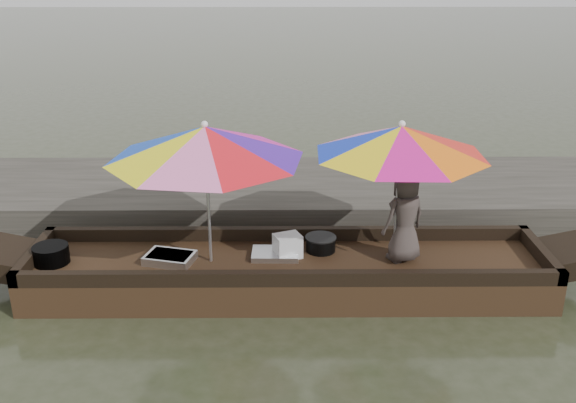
{
  "coord_description": "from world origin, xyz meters",
  "views": [
    {
      "loc": [
        -0.05,
        -6.26,
        3.47
      ],
      "look_at": [
        0.0,
        0.1,
        1.0
      ],
      "focal_mm": 40.0,
      "sensor_mm": 36.0,
      "label": 1
    }
  ],
  "objects_px": {
    "cooking_pot": "(51,254)",
    "charcoal_grill": "(321,244)",
    "umbrella_stern": "(397,194)",
    "tray_crayfish": "(170,258)",
    "boat_hull": "(288,275)",
    "umbrella_bow": "(208,194)",
    "vendor": "(405,217)",
    "supply_bag": "(288,246)",
    "tray_scallop": "(275,254)"
  },
  "relations": [
    {
      "from": "cooking_pot",
      "to": "charcoal_grill",
      "type": "height_order",
      "value": "cooking_pot"
    },
    {
      "from": "cooking_pot",
      "to": "umbrella_stern",
      "type": "bearing_deg",
      "value": 0.51
    },
    {
      "from": "tray_crayfish",
      "to": "boat_hull",
      "type": "bearing_deg",
      "value": 0.9
    },
    {
      "from": "umbrella_bow",
      "to": "umbrella_stern",
      "type": "bearing_deg",
      "value": 0.0
    },
    {
      "from": "charcoal_grill",
      "to": "boat_hull",
      "type": "bearing_deg",
      "value": -145.7
    },
    {
      "from": "vendor",
      "to": "umbrella_bow",
      "type": "relative_size",
      "value": 0.49
    },
    {
      "from": "boat_hull",
      "to": "supply_bag",
      "type": "distance_m",
      "value": 0.32
    },
    {
      "from": "tray_scallop",
      "to": "umbrella_bow",
      "type": "relative_size",
      "value": 0.25
    },
    {
      "from": "supply_bag",
      "to": "vendor",
      "type": "distance_m",
      "value": 1.3
    },
    {
      "from": "tray_scallop",
      "to": "supply_bag",
      "type": "relative_size",
      "value": 1.82
    },
    {
      "from": "charcoal_grill",
      "to": "tray_crayfish",
      "type": "bearing_deg",
      "value": -170.66
    },
    {
      "from": "boat_hull",
      "to": "supply_bag",
      "type": "xyz_separation_m",
      "value": [
        -0.0,
        0.09,
        0.3
      ]
    },
    {
      "from": "vendor",
      "to": "umbrella_stern",
      "type": "distance_m",
      "value": 0.29
    },
    {
      "from": "vendor",
      "to": "umbrella_bow",
      "type": "distance_m",
      "value": 2.09
    },
    {
      "from": "umbrella_stern",
      "to": "tray_scallop",
      "type": "bearing_deg",
      "value": 175.39
    },
    {
      "from": "supply_bag",
      "to": "umbrella_stern",
      "type": "bearing_deg",
      "value": -4.69
    },
    {
      "from": "vendor",
      "to": "supply_bag",
      "type": "bearing_deg",
      "value": -30.88
    },
    {
      "from": "vendor",
      "to": "umbrella_stern",
      "type": "xyz_separation_m",
      "value": [
        -0.1,
        -0.02,
        0.27
      ]
    },
    {
      "from": "tray_scallop",
      "to": "vendor",
      "type": "distance_m",
      "value": 1.46
    },
    {
      "from": "cooking_pot",
      "to": "supply_bag",
      "type": "distance_m",
      "value": 2.54
    },
    {
      "from": "tray_crayfish",
      "to": "supply_bag",
      "type": "height_order",
      "value": "supply_bag"
    },
    {
      "from": "umbrella_bow",
      "to": "umbrella_stern",
      "type": "distance_m",
      "value": 1.98
    },
    {
      "from": "boat_hull",
      "to": "vendor",
      "type": "relative_size",
      "value": 5.52
    },
    {
      "from": "cooking_pot",
      "to": "umbrella_bow",
      "type": "distance_m",
      "value": 1.84
    },
    {
      "from": "cooking_pot",
      "to": "umbrella_bow",
      "type": "xyz_separation_m",
      "value": [
        1.71,
        0.03,
        0.68
      ]
    },
    {
      "from": "boat_hull",
      "to": "umbrella_bow",
      "type": "bearing_deg",
      "value": 180.0
    },
    {
      "from": "boat_hull",
      "to": "cooking_pot",
      "type": "distance_m",
      "value": 2.56
    },
    {
      "from": "boat_hull",
      "to": "umbrella_bow",
      "type": "xyz_separation_m",
      "value": [
        -0.84,
        0.0,
        0.95
      ]
    },
    {
      "from": "cooking_pot",
      "to": "tray_crayfish",
      "type": "height_order",
      "value": "cooking_pot"
    },
    {
      "from": "supply_bag",
      "to": "tray_scallop",
      "type": "bearing_deg",
      "value": 176.05
    },
    {
      "from": "tray_scallop",
      "to": "charcoal_grill",
      "type": "relative_size",
      "value": 1.55
    },
    {
      "from": "cooking_pot",
      "to": "supply_bag",
      "type": "bearing_deg",
      "value": 2.87
    },
    {
      "from": "cooking_pot",
      "to": "umbrella_stern",
      "type": "xyz_separation_m",
      "value": [
        3.69,
        0.03,
        0.68
      ]
    },
    {
      "from": "tray_crayfish",
      "to": "tray_scallop",
      "type": "bearing_deg",
      "value": 6.21
    },
    {
      "from": "tray_scallop",
      "to": "tray_crayfish",
      "type": "bearing_deg",
      "value": -173.79
    },
    {
      "from": "boat_hull",
      "to": "vendor",
      "type": "distance_m",
      "value": 1.42
    },
    {
      "from": "umbrella_stern",
      "to": "boat_hull",
      "type": "bearing_deg",
      "value": 180.0
    },
    {
      "from": "vendor",
      "to": "umbrella_bow",
      "type": "bearing_deg",
      "value": -26.88
    },
    {
      "from": "charcoal_grill",
      "to": "umbrella_bow",
      "type": "relative_size",
      "value": 0.16
    },
    {
      "from": "tray_scallop",
      "to": "charcoal_grill",
      "type": "distance_m",
      "value": 0.53
    },
    {
      "from": "boat_hull",
      "to": "umbrella_bow",
      "type": "height_order",
      "value": "umbrella_bow"
    },
    {
      "from": "boat_hull",
      "to": "charcoal_grill",
      "type": "distance_m",
      "value": 0.51
    },
    {
      "from": "charcoal_grill",
      "to": "umbrella_bow",
      "type": "distance_m",
      "value": 1.41
    },
    {
      "from": "tray_crayfish",
      "to": "umbrella_stern",
      "type": "bearing_deg",
      "value": 0.48
    },
    {
      "from": "cooking_pot",
      "to": "vendor",
      "type": "xyz_separation_m",
      "value": [
        3.79,
        0.05,
        0.41
      ]
    },
    {
      "from": "cooking_pot",
      "to": "tray_scallop",
      "type": "bearing_deg",
      "value": 3.25
    },
    {
      "from": "tray_crayfish",
      "to": "charcoal_grill",
      "type": "distance_m",
      "value": 1.67
    },
    {
      "from": "boat_hull",
      "to": "tray_crayfish",
      "type": "distance_m",
      "value": 1.3
    },
    {
      "from": "tray_scallop",
      "to": "charcoal_grill",
      "type": "height_order",
      "value": "charcoal_grill"
    },
    {
      "from": "boat_hull",
      "to": "tray_crayfish",
      "type": "bearing_deg",
      "value": -179.1
    }
  ]
}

